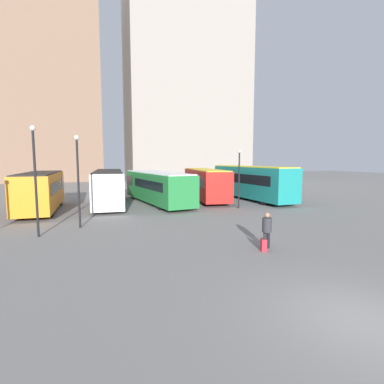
% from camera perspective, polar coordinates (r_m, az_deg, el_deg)
% --- Properties ---
extents(ground_plane, '(160.00, 160.00, 0.00)m').
position_cam_1_polar(ground_plane, '(9.15, 29.81, -20.61)').
color(ground_plane, slate).
extents(building_block_left, '(27.46, 12.62, 36.67)m').
position_cam_1_polar(building_block_left, '(65.93, -29.91, 17.93)').
color(building_block_left, '#7F604C').
rests_on(building_block_left, ground_plane).
extents(building_block_right, '(26.24, 11.90, 40.66)m').
position_cam_1_polar(building_block_right, '(69.30, -0.87, 19.80)').
color(building_block_right, gray).
rests_on(building_block_right, ground_plane).
extents(bus_0, '(2.85, 9.19, 3.02)m').
position_cam_1_polar(bus_0, '(26.00, -26.85, 0.29)').
color(bus_0, orange).
rests_on(bus_0, ground_plane).
extents(bus_1, '(3.43, 10.61, 3.06)m').
position_cam_1_polar(bus_1, '(27.35, -15.58, 1.03)').
color(bus_1, silver).
rests_on(bus_1, ground_plane).
extents(bus_2, '(3.97, 11.88, 2.88)m').
position_cam_1_polar(bus_2, '(27.79, -6.74, 1.11)').
color(bus_2, '#237A38').
rests_on(bus_2, ground_plane).
extents(bus_3, '(4.01, 10.54, 3.06)m').
position_cam_1_polar(bus_3, '(29.98, 2.54, 1.70)').
color(bus_3, red).
rests_on(bus_3, ground_plane).
extents(bus_4, '(2.71, 11.87, 3.36)m').
position_cam_1_polar(bus_4, '(30.77, 11.11, 2.01)').
color(bus_4, '#19847F').
rests_on(bus_4, ground_plane).
extents(traveler, '(0.54, 0.54, 1.64)m').
position_cam_1_polar(traveler, '(14.02, 14.07, -6.49)').
color(traveler, black).
rests_on(traveler, ground_plane).
extents(suitcase, '(0.32, 0.39, 0.80)m').
position_cam_1_polar(suitcase, '(13.70, 13.48, -9.75)').
color(suitcase, '#B7232D').
rests_on(suitcase, ground_plane).
extents(lamp_post_0, '(0.28, 0.28, 5.72)m').
position_cam_1_polar(lamp_post_0, '(17.26, -27.72, 3.35)').
color(lamp_post_0, black).
rests_on(lamp_post_0, ground_plane).
extents(lamp_post_1, '(0.28, 0.28, 4.82)m').
position_cam_1_polar(lamp_post_1, '(24.84, 8.96, 3.54)').
color(lamp_post_1, black).
rests_on(lamp_post_1, ground_plane).
extents(lamp_post_3, '(0.28, 0.28, 5.41)m').
position_cam_1_polar(lamp_post_3, '(18.58, -20.89, 3.29)').
color(lamp_post_3, black).
rests_on(lamp_post_3, ground_plane).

